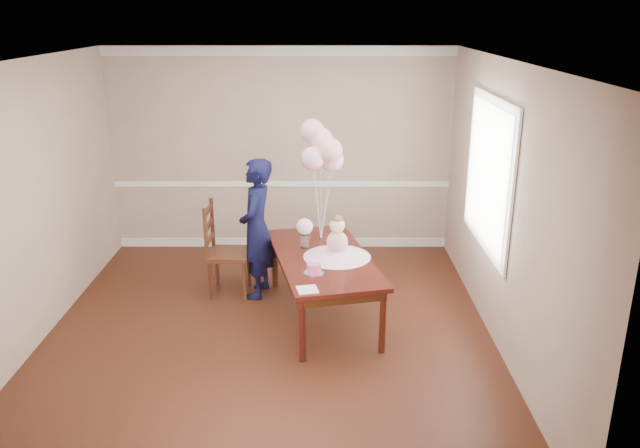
{
  "coord_description": "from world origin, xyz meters",
  "views": [
    {
      "loc": [
        0.53,
        -5.62,
        3.12
      ],
      "look_at": [
        0.52,
        0.4,
        1.05
      ],
      "focal_mm": 35.0,
      "sensor_mm": 36.0,
      "label": 1
    }
  ],
  "objects_px": {
    "birthday_cake": "(314,268)",
    "dining_chair_seat": "(229,254)",
    "woman": "(257,229)",
    "dining_table_top": "(323,258)"
  },
  "relations": [
    {
      "from": "dining_table_top",
      "to": "dining_chair_seat",
      "type": "relative_size",
      "value": 3.94
    },
    {
      "from": "dining_table_top",
      "to": "dining_chair_seat",
      "type": "bearing_deg",
      "value": 138.73
    },
    {
      "from": "dining_table_top",
      "to": "woman",
      "type": "xyz_separation_m",
      "value": [
        -0.74,
        0.55,
        0.13
      ]
    },
    {
      "from": "birthday_cake",
      "to": "dining_chair_seat",
      "type": "xyz_separation_m",
      "value": [
        -0.98,
        1.03,
        -0.27
      ]
    },
    {
      "from": "birthday_cake",
      "to": "woman",
      "type": "height_order",
      "value": "woman"
    },
    {
      "from": "dining_table_top",
      "to": "birthday_cake",
      "type": "relative_size",
      "value": 13.33
    },
    {
      "from": "birthday_cake",
      "to": "dining_table_top",
      "type": "bearing_deg",
      "value": 78.51
    },
    {
      "from": "dining_table_top",
      "to": "woman",
      "type": "relative_size",
      "value": 1.15
    },
    {
      "from": "birthday_cake",
      "to": "dining_chair_seat",
      "type": "height_order",
      "value": "birthday_cake"
    },
    {
      "from": "dining_table_top",
      "to": "dining_chair_seat",
      "type": "distance_m",
      "value": 1.24
    }
  ]
}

